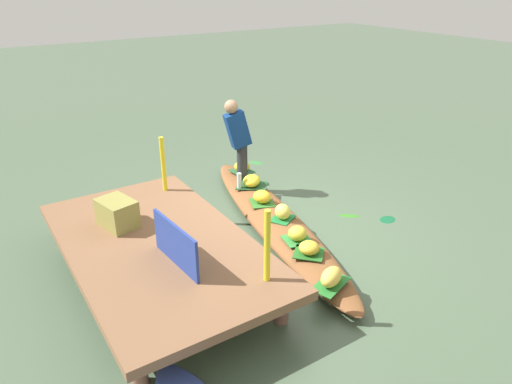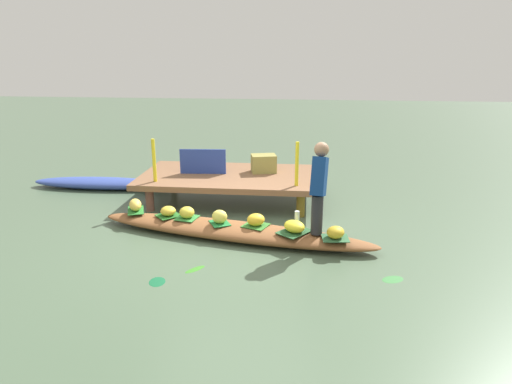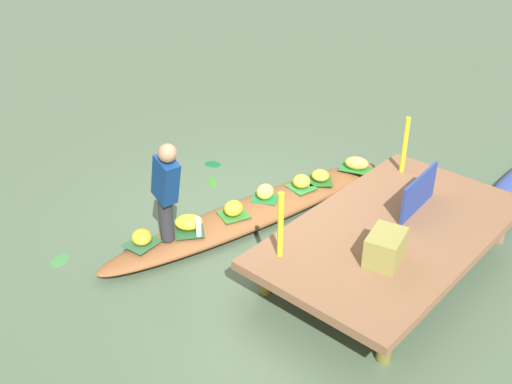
# 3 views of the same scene
# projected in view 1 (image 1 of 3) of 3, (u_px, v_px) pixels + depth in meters

# --- Properties ---
(canal_water) EXTENTS (40.00, 40.00, 0.00)m
(canal_water) POSITION_uv_depth(u_px,v_px,m) (274.00, 227.00, 6.38)
(canal_water) COLOR #495F47
(canal_water) RESTS_ON ground
(dock_platform) EXTENTS (3.20, 1.80, 0.49)m
(dock_platform) POSITION_uv_depth(u_px,v_px,m) (158.00, 247.00, 5.11)
(dock_platform) COLOR brown
(dock_platform) RESTS_ON ground
(vendor_boat) EXTENTS (4.28, 1.47, 0.21)m
(vendor_boat) POSITION_uv_depth(u_px,v_px,m) (274.00, 220.00, 6.34)
(vendor_boat) COLOR brown
(vendor_boat) RESTS_ON ground
(leaf_mat_0) EXTENTS (0.38, 0.33, 0.01)m
(leaf_mat_0) POSITION_uv_depth(u_px,v_px,m) (242.00, 171.00, 7.59)
(leaf_mat_0) COLOR #2E5F3A
(leaf_mat_0) RESTS_ON vendor_boat
(banana_bunch_0) EXTENTS (0.33, 0.34, 0.17)m
(banana_bunch_0) POSITION_uv_depth(u_px,v_px,m) (242.00, 167.00, 7.55)
(banana_bunch_0) COLOR gold
(banana_bunch_0) RESTS_ON vendor_boat
(leaf_mat_1) EXTENTS (0.53, 0.55, 0.01)m
(leaf_mat_1) POSITION_uv_depth(u_px,v_px,m) (252.00, 186.00, 7.09)
(leaf_mat_1) COLOR #24502A
(leaf_mat_1) RESTS_ON vendor_boat
(banana_bunch_1) EXTENTS (0.40, 0.40, 0.16)m
(banana_bunch_1) POSITION_uv_depth(u_px,v_px,m) (252.00, 181.00, 7.05)
(banana_bunch_1) COLOR yellow
(banana_bunch_1) RESTS_ON vendor_boat
(leaf_mat_2) EXTENTS (0.43, 0.41, 0.01)m
(leaf_mat_2) POSITION_uv_depth(u_px,v_px,m) (262.00, 202.00, 6.57)
(leaf_mat_2) COLOR #34762B
(leaf_mat_2) RESTS_ON vendor_boat
(banana_bunch_2) EXTENTS (0.32, 0.30, 0.18)m
(banana_bunch_2) POSITION_uv_depth(u_px,v_px,m) (262.00, 197.00, 6.53)
(banana_bunch_2) COLOR yellow
(banana_bunch_2) RESTS_ON vendor_boat
(leaf_mat_3) EXTENTS (0.45, 0.45, 0.01)m
(leaf_mat_3) POSITION_uv_depth(u_px,v_px,m) (309.00, 253.00, 5.39)
(leaf_mat_3) COLOR #256523
(leaf_mat_3) RESTS_ON vendor_boat
(banana_bunch_3) EXTENTS (0.28, 0.29, 0.15)m
(banana_bunch_3) POSITION_uv_depth(u_px,v_px,m) (309.00, 248.00, 5.36)
(banana_bunch_3) COLOR gold
(banana_bunch_3) RESTS_ON vendor_boat
(leaf_mat_4) EXTENTS (0.36, 0.37, 0.01)m
(leaf_mat_4) POSITION_uv_depth(u_px,v_px,m) (297.00, 240.00, 5.66)
(leaf_mat_4) COLOR #328339
(leaf_mat_4) RESTS_ON vendor_boat
(banana_bunch_4) EXTENTS (0.31, 0.32, 0.17)m
(banana_bunch_4) POSITION_uv_depth(u_px,v_px,m) (297.00, 233.00, 5.63)
(banana_bunch_4) COLOR yellow
(banana_bunch_4) RESTS_ON vendor_boat
(leaf_mat_5) EXTENTS (0.38, 0.50, 0.01)m
(leaf_mat_5) POSITION_uv_depth(u_px,v_px,m) (331.00, 284.00, 4.86)
(leaf_mat_5) COLOR #29772D
(leaf_mat_5) RESTS_ON vendor_boat
(banana_bunch_5) EXTENTS (0.30, 0.36, 0.18)m
(banana_bunch_5) POSITION_uv_depth(u_px,v_px,m) (331.00, 277.00, 4.82)
(banana_bunch_5) COLOR #F9D051
(banana_bunch_5) RESTS_ON vendor_boat
(leaf_mat_6) EXTENTS (0.37, 0.40, 0.01)m
(leaf_mat_6) POSITION_uv_depth(u_px,v_px,m) (283.00, 218.00, 6.15)
(leaf_mat_6) COLOR #207536
(leaf_mat_6) RESTS_ON vendor_boat
(banana_bunch_6) EXTENTS (0.26, 0.23, 0.20)m
(banana_bunch_6) POSITION_uv_depth(u_px,v_px,m) (283.00, 212.00, 6.10)
(banana_bunch_6) COLOR #F1E157
(banana_bunch_6) RESTS_ON vendor_boat
(vendor_person) EXTENTS (0.26, 0.43, 1.25)m
(vendor_person) POSITION_uv_depth(u_px,v_px,m) (238.00, 136.00, 7.01)
(vendor_person) COLOR #28282D
(vendor_person) RESTS_ON vendor_boat
(water_bottle) EXTENTS (0.07, 0.07, 0.24)m
(water_bottle) POSITION_uv_depth(u_px,v_px,m) (239.00, 181.00, 6.96)
(water_bottle) COLOR silver
(water_bottle) RESTS_ON vendor_boat
(market_banner) EXTENTS (0.83, 0.09, 0.45)m
(market_banner) POSITION_uv_depth(u_px,v_px,m) (176.00, 245.00, 4.61)
(market_banner) COLOR navy
(market_banner) RESTS_ON dock_platform
(railing_post_west) EXTENTS (0.06, 0.06, 0.73)m
(railing_post_west) POSITION_uv_depth(u_px,v_px,m) (267.00, 246.00, 4.31)
(railing_post_west) COLOR yellow
(railing_post_west) RESTS_ON dock_platform
(railing_post_east) EXTENTS (0.06, 0.06, 0.73)m
(railing_post_east) POSITION_uv_depth(u_px,v_px,m) (163.00, 164.00, 6.14)
(railing_post_east) COLOR yellow
(railing_post_east) RESTS_ON dock_platform
(produce_crate) EXTENTS (0.50, 0.41, 0.32)m
(produce_crate) POSITION_uv_depth(u_px,v_px,m) (117.00, 213.00, 5.34)
(produce_crate) COLOR olive
(produce_crate) RESTS_ON dock_platform
(drifting_plant_0) EXTENTS (0.27, 0.29, 0.01)m
(drifting_plant_0) POSITION_uv_depth(u_px,v_px,m) (349.00, 216.00, 6.67)
(drifting_plant_0) COLOR #357B22
(drifting_plant_0) RESTS_ON ground
(drifting_plant_1) EXTENTS (0.25, 0.29, 0.01)m
(drifting_plant_1) POSITION_uv_depth(u_px,v_px,m) (388.00, 219.00, 6.57)
(drifting_plant_1) COLOR #145932
(drifting_plant_1) RESTS_ON ground
(drifting_plant_2) EXTENTS (0.33, 0.29, 0.01)m
(drifting_plant_2) POSITION_uv_depth(u_px,v_px,m) (256.00, 163.00, 8.52)
(drifting_plant_2) COLOR #39793C
(drifting_plant_2) RESTS_ON ground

